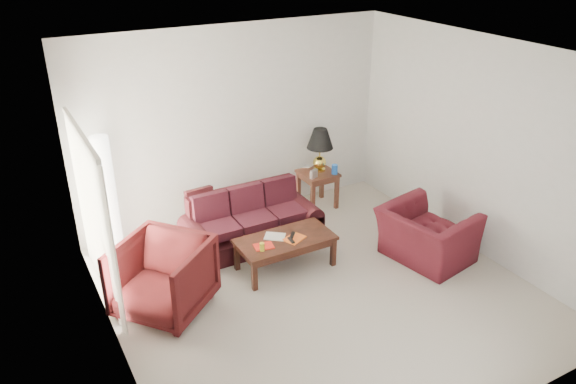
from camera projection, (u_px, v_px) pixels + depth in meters
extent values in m
plane|color=beige|center=(320.00, 291.00, 7.20)|extent=(5.00, 5.00, 0.00)
cube|color=silver|center=(93.00, 218.00, 6.70)|extent=(0.10, 2.00, 2.16)
cube|color=black|center=(200.00, 202.00, 8.01)|extent=(0.42, 0.23, 0.42)
cube|color=silver|center=(314.00, 174.00, 8.88)|extent=(0.15, 0.09, 0.14)
cylinder|color=#1B55B0|center=(335.00, 169.00, 9.02)|extent=(0.12, 0.12, 0.16)
cube|color=#BDBCC1|center=(307.00, 166.00, 9.14)|extent=(0.17, 0.19, 0.05)
imported|color=#3C0E0E|center=(163.00, 278.00, 6.65)|extent=(1.42, 1.42, 0.93)
imported|color=#420F16|center=(427.00, 235.00, 7.74)|extent=(1.21, 1.33, 0.75)
cube|color=red|center=(264.00, 246.00, 7.30)|extent=(0.28, 0.23, 0.01)
cube|color=silver|center=(275.00, 236.00, 7.53)|extent=(0.34, 0.32, 0.02)
cube|color=orange|center=(294.00, 238.00, 7.48)|extent=(0.34, 0.30, 0.02)
cube|color=black|center=(291.00, 240.00, 7.40)|extent=(0.06, 0.16, 0.02)
cube|color=black|center=(292.00, 235.00, 7.52)|extent=(0.14, 0.15, 0.02)
cylinder|color=yellow|center=(262.00, 247.00, 7.19)|extent=(0.06, 0.06, 0.11)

